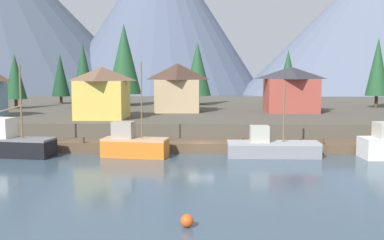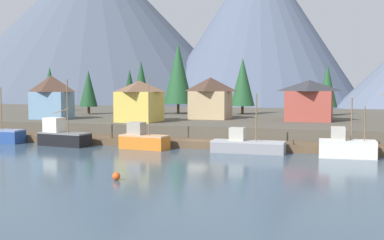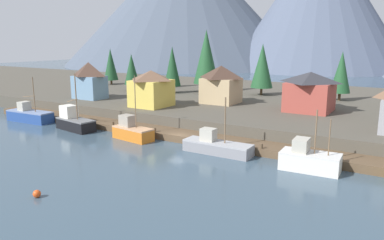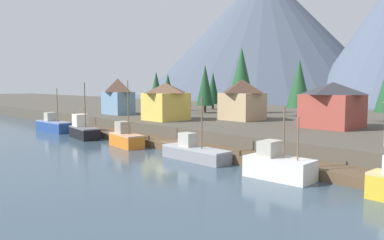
# 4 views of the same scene
# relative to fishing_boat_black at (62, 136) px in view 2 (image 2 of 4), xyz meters

# --- Properties ---
(ground_plane) EXTENTS (400.00, 400.00, 1.00)m
(ground_plane) POSITION_rel_fishing_boat_black_xyz_m (18.18, 21.95, -1.82)
(ground_plane) COLOR #384C5B
(dock) EXTENTS (80.00, 4.00, 1.60)m
(dock) POSITION_rel_fishing_boat_black_xyz_m (18.18, 3.94, -0.81)
(dock) COLOR brown
(dock) RESTS_ON ground_plane
(shoreline_bank) EXTENTS (400.00, 56.00, 2.50)m
(shoreline_bank) POSITION_rel_fishing_boat_black_xyz_m (18.18, 33.95, -0.07)
(shoreline_bank) COLOR #4C473D
(shoreline_bank) RESTS_ON ground_plane
(mountain_west_peak) EXTENTS (138.22, 138.22, 71.38)m
(mountain_west_peak) POSITION_rel_fishing_boat_black_xyz_m (-76.46, 152.03, 34.37)
(mountain_west_peak) COLOR #475160
(mountain_west_peak) RESTS_ON ground_plane
(mountain_central_peak) EXTENTS (84.84, 84.84, 65.28)m
(mountain_central_peak) POSITION_rel_fishing_boat_black_xyz_m (-0.32, 152.49, 31.32)
(mountain_central_peak) COLOR #4C566B
(mountain_central_peak) RESTS_ON ground_plane
(fishing_boat_black) EXTENTS (7.39, 3.71, 8.84)m
(fishing_boat_black) POSITION_rel_fishing_boat_black_xyz_m (0.00, 0.00, 0.00)
(fishing_boat_black) COLOR black
(fishing_boat_black) RESTS_ON ground_plane
(fishing_boat_orange) EXTENTS (6.51, 3.30, 9.10)m
(fishing_boat_orange) POSITION_rel_fishing_boat_black_xyz_m (11.63, 0.19, -0.14)
(fishing_boat_orange) COLOR #CC6B1E
(fishing_boat_orange) RESTS_ON ground_plane
(fishing_boat_grey) EXTENTS (8.78, 2.57, 7.12)m
(fishing_boat_grey) POSITION_rel_fishing_boat_black_xyz_m (24.97, 0.54, -0.41)
(fishing_boat_grey) COLOR gray
(fishing_boat_grey) RESTS_ON ground_plane
(fishing_boat_white) EXTENTS (6.35, 3.25, 6.69)m
(fishing_boat_white) POSITION_rel_fishing_boat_black_xyz_m (36.37, 0.17, -0.12)
(fishing_boat_white) COLOR silver
(fishing_boat_white) RESTS_ON ground_plane
(house_blue) EXTENTS (6.37, 4.34, 7.14)m
(house_blue) POSITION_rel_fishing_boat_black_xyz_m (-9.93, 12.89, 4.83)
(house_blue) COLOR #6689A8
(house_blue) RESTS_ON shoreline_bank
(house_red) EXTENTS (7.27, 7.29, 6.35)m
(house_red) POSITION_rel_fishing_boat_black_xyz_m (30.56, 21.87, 4.42)
(house_red) COLOR #9E4238
(house_red) RESTS_ON shoreline_bank
(house_tan) EXTENTS (6.43, 5.99, 6.83)m
(house_tan) POSITION_rel_fishing_boat_black_xyz_m (14.61, 21.64, 4.67)
(house_tan) COLOR tan
(house_tan) RESTS_ON shoreline_bank
(house_yellow) EXTENTS (6.01, 6.59, 6.25)m
(house_yellow) POSITION_rel_fishing_boat_black_xyz_m (6.01, 12.07, 4.37)
(house_yellow) COLOR gold
(house_yellow) RESTS_ON shoreline_bank
(conifer_near_left) EXTENTS (3.59, 3.59, 10.04)m
(conifer_near_left) POSITION_rel_fishing_boat_black_xyz_m (-0.58, 28.11, 6.97)
(conifer_near_left) COLOR #4C3823
(conifer_near_left) RESTS_ON shoreline_bank
(conifer_mid_left) EXTENTS (3.21, 3.21, 8.77)m
(conifer_mid_left) POSITION_rel_fishing_boat_black_xyz_m (-7.19, 37.50, 6.21)
(conifer_mid_left) COLOR #4C3823
(conifer_mid_left) RESTS_ON shoreline_bank
(conifer_mid_right) EXTENTS (5.56, 5.56, 13.57)m
(conifer_mid_right) POSITION_rel_fishing_boat_black_xyz_m (4.99, 33.11, 8.94)
(conifer_mid_right) COLOR #4C3823
(conifer_mid_right) RESTS_ON shoreline_bank
(conifer_back_left) EXTENTS (3.39, 3.39, 8.36)m
(conifer_back_left) POSITION_rel_fishing_boat_black_xyz_m (-10.73, 26.53, 6.07)
(conifer_back_left) COLOR #4C3823
(conifer_back_left) RESTS_ON shoreline_bank
(conifer_back_right) EXTENTS (3.63, 3.63, 9.26)m
(conifer_back_right) POSITION_rel_fishing_boat_black_xyz_m (-23.66, 33.41, 6.39)
(conifer_back_right) COLOR #4C3823
(conifer_back_right) RESTS_ON shoreline_bank
(conifer_centre) EXTENTS (4.57, 4.57, 10.64)m
(conifer_centre) POSITION_rel_fishing_boat_black_xyz_m (17.16, 35.22, 7.29)
(conifer_centre) COLOR #4C3823
(conifer_centre) RESTS_ON shoreline_bank
(conifer_far_left) EXTENTS (3.69, 3.69, 9.31)m
(conifer_far_left) POSITION_rel_fishing_boat_black_xyz_m (32.63, 36.03, 6.58)
(conifer_far_left) COLOR #4C3823
(conifer_far_left) RESTS_ON shoreline_bank
(channel_buoy) EXTENTS (0.70, 0.70, 0.70)m
(channel_buoy) POSITION_rel_fishing_boat_black_xyz_m (17.63, -19.84, -0.97)
(channel_buoy) COLOR #E04C19
(channel_buoy) RESTS_ON ground_plane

